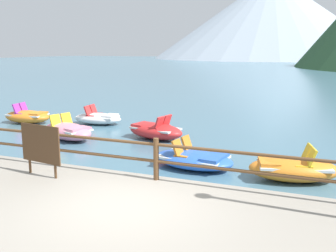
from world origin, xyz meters
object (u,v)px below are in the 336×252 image
sign_board (41,145)px  pedal_boat_5 (155,130)px  pedal_boat_6 (67,131)px  pedal_boat_2 (28,116)px  pedal_boat_4 (293,169)px  pedal_boat_0 (194,159)px  pedal_boat_1 (98,118)px

sign_board → pedal_boat_5: 6.00m
pedal_boat_6 → pedal_boat_2: bearing=150.7°
pedal_boat_4 → pedal_boat_6: (-8.03, 1.69, 0.01)m
pedal_boat_5 → pedal_boat_0: bearing=-49.6°
pedal_boat_5 → pedal_boat_6: pedal_boat_6 is taller
sign_board → pedal_boat_4: size_ratio=0.49×
pedal_boat_2 → pedal_boat_4: (11.62, -3.70, 0.01)m
pedal_boat_0 → pedal_boat_2: (-8.96, 3.56, 0.06)m
pedal_boat_2 → pedal_boat_5: bearing=-6.4°
pedal_boat_2 → pedal_boat_6: bearing=-29.3°
pedal_boat_0 → pedal_boat_4: size_ratio=1.02×
pedal_boat_0 → pedal_boat_1: 7.44m
pedal_boat_0 → pedal_boat_1: bearing=142.5°
pedal_boat_0 → pedal_boat_6: pedal_boat_6 is taller
sign_board → pedal_boat_6: size_ratio=0.45×
pedal_boat_0 → pedal_boat_5: pedal_boat_5 is taller
pedal_boat_0 → pedal_boat_5: size_ratio=1.02×
sign_board → pedal_boat_4: sign_board is taller
pedal_boat_1 → pedal_boat_4: size_ratio=0.92×
pedal_boat_5 → pedal_boat_6: bearing=-156.5°
pedal_boat_1 → pedal_boat_6: bearing=-79.7°
sign_board → pedal_boat_4: bearing=29.2°
pedal_boat_0 → pedal_boat_2: 9.64m
pedal_boat_5 → pedal_boat_4: bearing=-30.3°
sign_board → pedal_boat_2: sign_board is taller
pedal_boat_0 → pedal_boat_4: bearing=-2.9°
pedal_boat_6 → pedal_boat_4: bearing=-11.9°
pedal_boat_1 → pedal_boat_6: pedal_boat_6 is taller
pedal_boat_0 → pedal_boat_5: 3.72m
sign_board → pedal_boat_1: sign_board is taller
pedal_boat_1 → pedal_boat_6: size_ratio=0.85×
pedal_boat_5 → pedal_boat_1: bearing=154.1°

